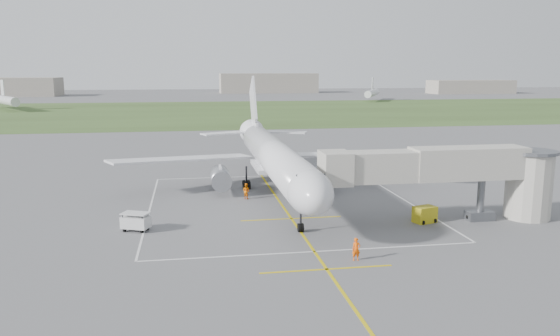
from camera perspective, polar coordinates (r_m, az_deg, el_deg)
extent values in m
plane|color=#5A5A5C|center=(63.42, -0.48, -2.92)|extent=(700.00, 700.00, 0.00)
cube|color=#334A20|center=(191.78, -6.63, 5.88)|extent=(700.00, 120.00, 0.02)
cube|color=gold|center=(58.63, 0.29, -4.01)|extent=(0.25, 60.00, 0.01)
cube|color=gold|center=(40.88, 4.90, -10.49)|extent=(10.00, 0.25, 0.01)
cube|color=gold|center=(53.87, 1.20, -5.30)|extent=(10.00, 0.25, 0.01)
cube|color=silver|center=(75.03, -1.92, -0.85)|extent=(28.00, 0.20, 0.01)
cube|color=silver|center=(44.53, 3.61, -8.70)|extent=(28.00, 0.20, 0.01)
cube|color=silver|center=(58.95, -13.45, -4.22)|extent=(0.20, 32.00, 0.01)
cube|color=silver|center=(63.38, 12.72, -3.18)|extent=(0.20, 32.00, 0.01)
cylinder|color=silver|center=(62.55, -0.49, 1.10)|extent=(3.80, 36.00, 3.80)
ellipsoid|color=silver|center=(45.18, 3.10, -2.50)|extent=(3.80, 7.22, 3.80)
cube|color=black|center=(44.10, 3.37, -1.42)|extent=(2.40, 1.60, 0.99)
cone|color=silver|center=(82.61, -2.73, 3.61)|extent=(3.80, 6.00, 3.80)
cube|color=silver|center=(70.79, 7.17, 1.40)|extent=(17.93, 11.24, 1.23)
cube|color=silver|center=(67.86, -10.08, 0.94)|extent=(17.93, 11.24, 1.23)
cube|color=silver|center=(65.73, -0.90, 0.18)|extent=(4.20, 8.00, 0.50)
cube|color=silver|center=(82.92, -2.81, 6.62)|extent=(0.30, 7.89, 8.65)
cube|color=silver|center=(80.99, -2.61, 4.40)|extent=(0.35, 5.00, 1.20)
cube|color=silver|center=(82.90, 0.19, 3.78)|extent=(7.85, 5.03, 0.20)
cube|color=silver|center=(81.91, -5.63, 3.65)|extent=(7.85, 5.03, 0.20)
cylinder|color=gray|center=(66.64, 4.45, -0.63)|extent=(2.30, 4.20, 2.30)
cube|color=silver|center=(66.21, 4.52, 0.00)|extent=(0.25, 2.40, 1.20)
cylinder|color=gray|center=(64.81, -6.25, -0.97)|extent=(2.30, 4.20, 2.30)
cube|color=silver|center=(64.37, -6.25, -0.33)|extent=(0.25, 2.40, 1.20)
cylinder|color=black|center=(49.28, 2.18, -5.24)|extent=(0.18, 0.18, 2.60)
cylinder|color=black|center=(49.50, 2.05, -6.25)|extent=(0.28, 0.80, 0.80)
cylinder|color=black|center=(49.55, 2.30, -6.24)|extent=(0.28, 0.80, 0.80)
cylinder|color=black|center=(67.95, 1.34, -0.82)|extent=(0.22, 0.22, 2.80)
cylinder|color=black|center=(67.75, 1.16, -1.65)|extent=(0.32, 0.96, 0.96)
cylinder|color=black|center=(67.85, 1.62, -1.63)|extent=(0.32, 0.96, 0.96)
cylinder|color=black|center=(68.42, 1.05, -1.53)|extent=(0.32, 0.96, 0.96)
cylinder|color=black|center=(68.52, 1.51, -1.51)|extent=(0.32, 0.96, 0.96)
cylinder|color=black|center=(67.12, -3.53, -0.98)|extent=(0.22, 0.22, 2.80)
cylinder|color=black|center=(66.94, -3.73, -1.81)|extent=(0.32, 0.96, 0.96)
cylinder|color=black|center=(66.99, -3.26, -1.80)|extent=(0.32, 0.96, 0.96)
cylinder|color=black|center=(67.62, -3.79, -1.69)|extent=(0.32, 0.96, 0.96)
cylinder|color=black|center=(67.68, -3.32, -1.68)|extent=(0.32, 0.96, 0.96)
cube|color=#99968A|center=(51.35, 10.48, 0.15)|extent=(11.09, 2.90, 2.80)
cube|color=#99968A|center=(54.91, 19.06, 0.51)|extent=(11.09, 3.10, 3.00)
cube|color=#99968A|center=(50.05, 5.79, 0.01)|extent=(2.60, 3.40, 3.00)
cylinder|color=#585B60|center=(56.34, 20.23, -3.06)|extent=(0.70, 0.70, 4.20)
cube|color=#585B60|center=(56.73, 20.12, -4.68)|extent=(2.60, 1.40, 0.90)
cylinder|color=#99968A|center=(58.74, 24.54, -1.73)|extent=(4.40, 4.40, 6.40)
cylinder|color=#585B60|center=(58.18, 24.79, 1.55)|extent=(5.00, 5.00, 0.30)
cylinder|color=black|center=(56.27, 19.23, -4.85)|extent=(0.70, 0.30, 0.70)
cylinder|color=black|center=(57.24, 20.99, -4.71)|extent=(0.70, 0.30, 0.70)
cube|color=#B4A616|center=(54.21, 14.88, -4.71)|extent=(2.39, 1.91, 1.56)
cylinder|color=black|center=(53.47, 14.68, -5.52)|extent=(0.34, 0.50, 0.46)
cylinder|color=black|center=(54.42, 15.83, -5.30)|extent=(0.34, 0.50, 0.46)
cube|color=silver|center=(51.42, -14.84, -5.48)|extent=(2.79, 2.29, 1.06)
cube|color=silver|center=(51.20, -14.88, -4.59)|extent=(2.79, 2.29, 0.08)
cylinder|color=black|center=(51.34, -16.11, -5.34)|extent=(0.08, 0.08, 1.26)
cylinder|color=black|center=(50.42, -14.19, -5.53)|extent=(0.08, 0.08, 1.26)
cylinder|color=black|center=(52.31, -15.47, -5.02)|extent=(0.08, 0.08, 1.26)
cylinder|color=black|center=(51.41, -13.59, -5.20)|extent=(0.08, 0.08, 1.26)
cylinder|color=black|center=(51.56, -15.94, -6.21)|extent=(0.31, 0.42, 0.39)
cylinder|color=black|center=(50.74, -14.22, -6.40)|extent=(0.31, 0.42, 0.39)
cylinder|color=black|center=(52.44, -15.36, -5.90)|extent=(0.31, 0.42, 0.39)
cylinder|color=black|center=(51.63, -13.67, -6.08)|extent=(0.31, 0.42, 0.39)
imported|color=#FF5808|center=(42.65, 7.97, -8.40)|extent=(0.67, 0.46, 1.77)
imported|color=orange|center=(61.90, -3.55, -2.41)|extent=(1.09, 1.10, 1.80)
cube|color=gray|center=(344.69, -1.24, 8.86)|extent=(60.00, 20.00, 12.00)
cube|color=gray|center=(354.42, 19.29, 8.01)|extent=(50.00, 18.00, 8.00)
cylinder|color=silver|center=(222.01, -26.92, 6.34)|extent=(18.85, 29.27, 3.20)
cube|color=silver|center=(221.83, -27.01, 7.50)|extent=(2.27, 3.61, 5.50)
cylinder|color=silver|center=(262.25, 9.62, 7.73)|extent=(16.97, 30.14, 3.20)
cube|color=silver|center=(262.10, 9.65, 8.72)|extent=(2.03, 3.72, 5.50)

